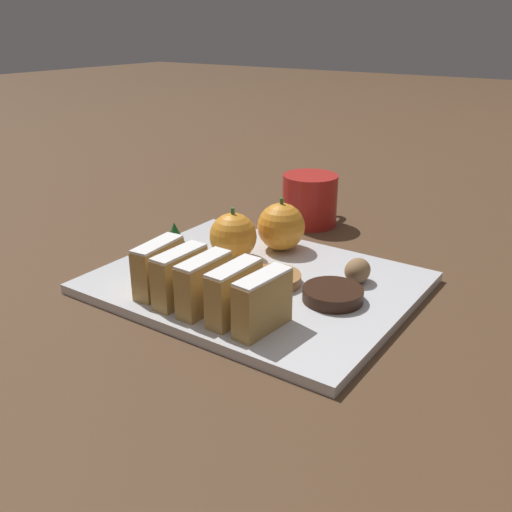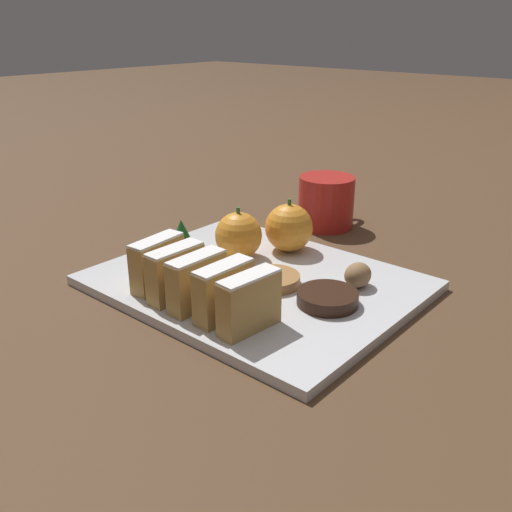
{
  "view_description": "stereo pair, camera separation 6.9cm",
  "coord_description": "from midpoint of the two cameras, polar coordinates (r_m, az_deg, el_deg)",
  "views": [
    {
      "loc": [
        -0.53,
        -0.36,
        0.31
      ],
      "look_at": [
        0.0,
        0.0,
        0.04
      ],
      "focal_mm": 40.0,
      "sensor_mm": 36.0,
      "label": 1
    },
    {
      "loc": [
        -0.49,
        -0.42,
        0.31
      ],
      "look_at": [
        0.0,
        0.0,
        0.04
      ],
      "focal_mm": 40.0,
      "sensor_mm": 36.0,
      "label": 2
    }
  ],
  "objects": [
    {
      "name": "walnut",
      "position": [
        0.69,
        12.98,
        -1.93
      ],
      "size": [
        0.04,
        0.03,
        0.03
      ],
      "color": "#8E6B47",
      "rests_on": "serving_platter"
    },
    {
      "name": "serving_platter",
      "position": [
        0.71,
        2.81,
        -2.75
      ],
      "size": [
        0.3,
        0.37,
        0.01
      ],
      "color": "silver",
      "rests_on": "ground_plane"
    },
    {
      "name": "stollen_slice_front",
      "position": [
        0.58,
        2.76,
        -4.77
      ],
      "size": [
        0.07,
        0.03,
        0.06
      ],
      "color": "tan",
      "rests_on": "serving_platter"
    },
    {
      "name": "stollen_slice_fifth",
      "position": [
        0.67,
        -6.95,
        -0.78
      ],
      "size": [
        0.07,
        0.03,
        0.06
      ],
      "color": "tan",
      "rests_on": "serving_platter"
    },
    {
      "name": "stollen_slice_fourth",
      "position": [
        0.65,
        -5.02,
        -1.77
      ],
      "size": [
        0.07,
        0.02,
        0.06
      ],
      "color": "tan",
      "rests_on": "serving_platter"
    },
    {
      "name": "ground_plane",
      "position": [
        0.71,
        2.8,
        -3.19
      ],
      "size": [
        6.0,
        6.0,
        0.0
      ],
      "primitive_type": "plane",
      "color": "#513823"
    },
    {
      "name": "orange_near",
      "position": [
        0.75,
        0.87,
        2.0
      ],
      "size": [
        0.06,
        0.06,
        0.07
      ],
      "color": "orange",
      "rests_on": "serving_platter"
    },
    {
      "name": "orange_far",
      "position": [
        0.78,
        5.84,
        2.78
      ],
      "size": [
        0.07,
        0.07,
        0.07
      ],
      "color": "orange",
      "rests_on": "serving_platter"
    },
    {
      "name": "stollen_slice_third",
      "position": [
        0.62,
        -2.65,
        -2.72
      ],
      "size": [
        0.07,
        0.02,
        0.06
      ],
      "color": "tan",
      "rests_on": "serving_platter"
    },
    {
      "name": "stollen_slice_second",
      "position": [
        0.6,
        0.05,
        -3.66
      ],
      "size": [
        0.07,
        0.03,
        0.06
      ],
      "color": "tan",
      "rests_on": "serving_platter"
    },
    {
      "name": "gingerbread_cookie",
      "position": [
        0.69,
        4.34,
        -2.54
      ],
      "size": [
        0.07,
        0.07,
        0.01
      ],
      "color": "#A3703D",
      "rests_on": "serving_platter"
    },
    {
      "name": "evergreen_sprig",
      "position": [
        0.77,
        -4.88,
        1.8
      ],
      "size": [
        0.05,
        0.05,
        0.05
      ],
      "color": "#195623",
      "rests_on": "serving_platter"
    },
    {
      "name": "coffee_mug",
      "position": [
        0.92,
        9.25,
        5.36
      ],
      "size": [
        0.12,
        0.09,
        0.08
      ],
      "color": "red",
      "rests_on": "ground_plane"
    },
    {
      "name": "chocolate_cookie",
      "position": [
        0.65,
        10.19,
        -4.26
      ],
      "size": [
        0.07,
        0.07,
        0.02
      ],
      "color": "black",
      "rests_on": "serving_platter"
    }
  ]
}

